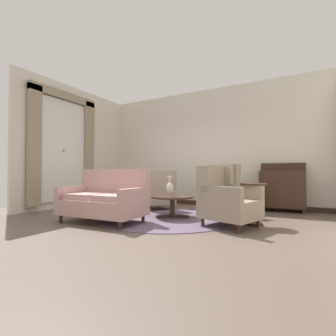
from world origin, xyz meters
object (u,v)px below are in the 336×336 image
at_px(side_table, 254,200).
at_px(porcelain_vase, 170,188).
at_px(sideboard, 282,189).
at_px(settee, 104,200).
at_px(armchair_foreground_right, 226,200).
at_px(armchair_back_corner, 230,192).
at_px(coffee_table, 172,200).
at_px(armchair_far_left, 156,192).

bearing_deg(side_table, porcelain_vase, -176.00).
bearing_deg(sideboard, settee, -133.79).
xyz_separation_m(armchair_foreground_right, armchair_back_corner, (-0.36, 1.60, 0.02)).
height_order(coffee_table, armchair_back_corner, armchair_back_corner).
xyz_separation_m(coffee_table, side_table, (1.58, 0.06, 0.08)).
distance_m(porcelain_vase, settee, 1.30).
relative_size(porcelain_vase, armchair_far_left, 0.36).
distance_m(settee, armchair_foreground_right, 2.21).
bearing_deg(armchair_back_corner, porcelain_vase, 93.83).
xyz_separation_m(armchair_far_left, sideboard, (2.81, 1.06, 0.12)).
relative_size(armchair_foreground_right, side_table, 1.44).
bearing_deg(armchair_back_corner, coffee_table, 93.58).
relative_size(armchair_foreground_right, armchair_back_corner, 0.90).
xyz_separation_m(armchair_back_corner, sideboard, (1.07, 0.61, 0.09)).
bearing_deg(porcelain_vase, armchair_back_corner, 57.74).
distance_m(armchair_far_left, armchair_back_corner, 1.80).
xyz_separation_m(coffee_table, armchair_far_left, (-0.91, 0.86, 0.07)).
relative_size(armchair_back_corner, sideboard, 1.01).
height_order(coffee_table, armchair_foreground_right, armchair_foreground_right).
distance_m(coffee_table, armchair_foreground_right, 1.23).
distance_m(coffee_table, sideboard, 2.71).
bearing_deg(armchair_back_corner, settee, 89.30).
bearing_deg(side_table, settee, -156.80).
height_order(porcelain_vase, armchair_foreground_right, armchair_foreground_right).
xyz_separation_m(porcelain_vase, side_table, (1.61, 0.11, -0.17)).
bearing_deg(armchair_back_corner, side_table, 157.00).
bearing_deg(settee, coffee_table, 45.81).
height_order(armchair_far_left, armchair_back_corner, armchair_back_corner).
height_order(coffee_table, armchair_far_left, armchair_far_left).
bearing_deg(armchair_back_corner, sideboard, -114.31).
bearing_deg(armchair_far_left, porcelain_vase, 74.73).
bearing_deg(coffee_table, porcelain_vase, -116.00).
distance_m(coffee_table, side_table, 1.59).
distance_m(armchair_back_corner, side_table, 1.46).
xyz_separation_m(coffee_table, settee, (-0.90, -1.01, 0.05)).
bearing_deg(armchair_foreground_right, coffee_table, 94.64).
height_order(porcelain_vase, armchair_far_left, armchair_far_left).
xyz_separation_m(armchair_far_left, armchair_foreground_right, (2.10, -1.15, 0.01)).
height_order(porcelain_vase, armchair_back_corner, armchair_back_corner).
bearing_deg(porcelain_vase, sideboard, 45.60).
bearing_deg(armchair_foreground_right, settee, 127.15).
relative_size(side_table, sideboard, 0.63).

